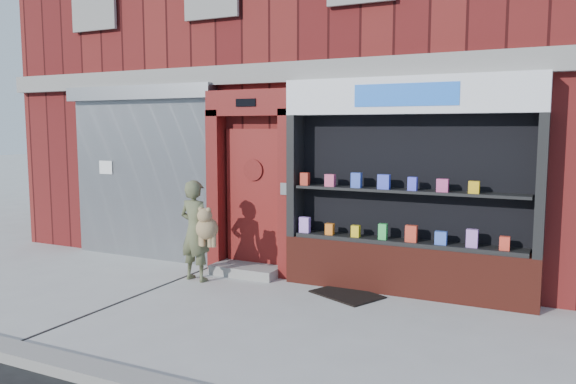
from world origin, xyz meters
The scene contains 8 objects.
ground centered at (0.00, 0.00, 0.00)m, with size 80.00×80.00×0.00m, color #9E9E99.
curb centered at (0.00, -2.15, 0.06)m, with size 60.00×0.30×0.12m, color gray.
building centered at (0.00, 5.99, 4.00)m, with size 12.00×8.16×8.00m.
shutter_bay centered at (-3.00, 1.93, 1.72)m, with size 3.10×0.30×3.04m.
red_door_bay centered at (-0.75, 1.86, 1.46)m, with size 1.52×0.58×2.90m.
pharmacy_bay centered at (1.75, 1.81, 1.37)m, with size 3.50×0.41×3.00m.
woman centered at (-1.24, 1.06, 0.78)m, with size 0.78×0.54×1.54m.
doormat centered at (1.06, 1.36, 0.01)m, with size 0.91×0.63×0.02m, color black.
Camera 1 is at (3.65, -5.81, 2.31)m, focal length 35.00 mm.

